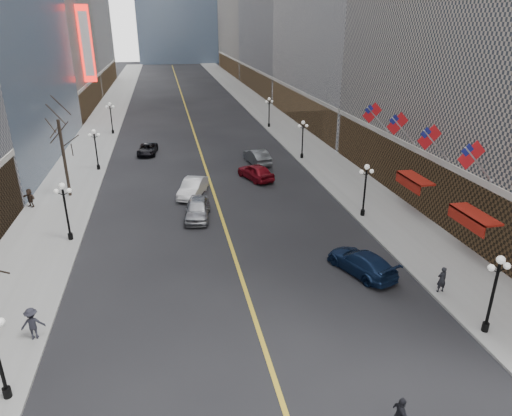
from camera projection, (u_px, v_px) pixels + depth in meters
name	position (u px, v px, depth m)	size (l,w,h in m)	color
sidewalk_east	(276.00, 122.00, 75.58)	(6.00, 230.00, 0.15)	gray
sidewalk_west	(101.00, 129.00, 70.50)	(6.00, 230.00, 0.15)	gray
lane_line	(188.00, 114.00, 82.14)	(0.25, 200.00, 0.02)	gold
streetlamp_east_0	(495.00, 286.00, 23.30)	(1.26, 0.44, 4.52)	black
streetlamp_east_1	(365.00, 185.00, 37.82)	(1.26, 0.44, 4.52)	black
streetlamp_east_2	(303.00, 135.00, 54.15)	(1.26, 0.44, 4.52)	black
streetlamp_east_3	(269.00, 109.00, 70.48)	(1.26, 0.44, 4.52)	black
streetlamp_west_1	(65.00, 206.00, 33.54)	(1.26, 0.44, 4.52)	black
streetlamp_west_2	(96.00, 145.00, 49.87)	(1.26, 0.44, 4.52)	black
streetlamp_west_3	(111.00, 115.00, 66.20)	(1.26, 0.44, 4.52)	black
flag_2	(473.00, 158.00, 29.53)	(2.87, 0.12, 2.87)	#B2B2B7
flag_3	(431.00, 139.00, 34.07)	(2.87, 0.12, 2.87)	#B2B2B7
flag_4	(399.00, 126.00, 38.61)	(2.87, 0.12, 2.87)	#B2B2B7
flag_5	(374.00, 115.00, 43.14)	(2.87, 0.12, 2.87)	#B2B2B7
awning_b	(472.00, 216.00, 31.28)	(1.40, 4.00, 0.93)	maroon
awning_c	(413.00, 179.00, 38.53)	(1.40, 4.00, 0.93)	maroon
theatre_marquee	(86.00, 44.00, 74.71)	(2.00, 0.55, 12.00)	red
tree_west_far	(60.00, 132.00, 41.04)	(3.60, 3.60, 7.92)	#2D231C
car_nb_near	(197.00, 209.00, 38.38)	(1.99, 4.95, 1.69)	gray
car_nb_mid	(193.00, 188.00, 43.31)	(1.75, 5.03, 1.66)	silver
car_nb_far	(147.00, 149.00, 56.97)	(2.18, 4.72, 1.31)	black
car_sb_near	(362.00, 262.00, 30.03)	(2.14, 5.27, 1.53)	#122345
car_sb_mid	(256.00, 172.00, 47.83)	(2.01, 4.99, 1.70)	maroon
car_sb_far	(257.00, 157.00, 53.11)	(1.82, 5.23, 1.72)	#505459
ped_ne_corner	(442.00, 279.00, 27.57)	(0.62, 0.45, 1.69)	black
ped_west_walk	(33.00, 323.00, 23.48)	(1.16, 0.48, 1.79)	#212129
ped_west_far	(30.00, 198.00, 40.37)	(1.55, 0.45, 1.67)	#33251C
ped_crossing_a	(400.00, 416.00, 18.16)	(1.04, 0.47, 1.77)	black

